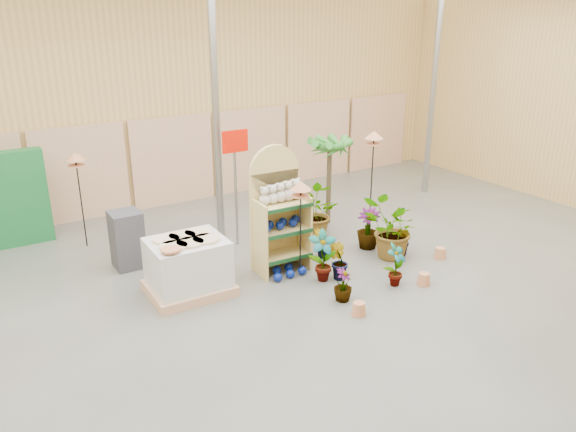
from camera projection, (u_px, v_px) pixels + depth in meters
name	position (u px, v px, depth m)	size (l,w,h in m)	color
room	(292.00, 154.00, 8.22)	(15.20, 12.10, 4.70)	#50524A
display_shelf	(277.00, 214.00, 9.41)	(0.92, 0.60, 2.15)	tan
teddy_bears	(282.00, 194.00, 9.21)	(0.80, 0.22, 0.35)	beige
gazing_balls_shelf	(281.00, 224.00, 9.36)	(0.79, 0.27, 0.15)	navy
gazing_balls_floor	(287.00, 272.00, 9.39)	(0.63, 0.39, 0.15)	navy
pallet_stack	(188.00, 267.00, 8.71)	(1.28, 1.07, 0.93)	tan
charcoal_planters	(127.00, 240.00, 9.60)	(0.50, 0.50, 1.00)	#2D2C31
offer_sign	(235.00, 165.00, 10.14)	(0.50, 0.08, 2.20)	gray
bird_table_front	(301.00, 189.00, 8.93)	(0.34, 0.34, 1.65)	black
bird_table_right	(374.00, 139.00, 10.25)	(0.34, 0.34, 2.13)	black
bird_table_back	(76.00, 160.00, 10.04)	(0.34, 0.34, 1.81)	black
palm	(330.00, 146.00, 11.22)	(0.70, 0.70, 1.91)	#473924
potted_plant_0	(322.00, 256.00, 9.11)	(0.46, 0.31, 0.87)	#2E7A26
potted_plant_1	(338.00, 261.00, 9.23)	(0.34, 0.28, 0.62)	#2E7A26
potted_plant_2	(391.00, 230.00, 9.91)	(0.97, 0.84, 1.08)	#2E7A26
potted_plant_3	(368.00, 229.00, 10.41)	(0.43, 0.43, 0.77)	#2E7A26
potted_plant_5	(321.00, 244.00, 10.02)	(0.30, 0.24, 0.54)	#2E7A26
potted_plant_6	(313.00, 213.00, 10.90)	(0.87, 0.76, 0.97)	#2E7A26
potted_plant_7	(343.00, 285.00, 8.54)	(0.29, 0.29, 0.52)	#2E7A26
potted_plant_8	(396.00, 265.00, 8.97)	(0.38, 0.26, 0.73)	#2E7A26
potted_plant_9	(403.00, 241.00, 10.10)	(0.31, 0.25, 0.56)	#2E7A26
potted_plant_11	(300.00, 218.00, 10.97)	(0.41, 0.41, 0.73)	#2E7A26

